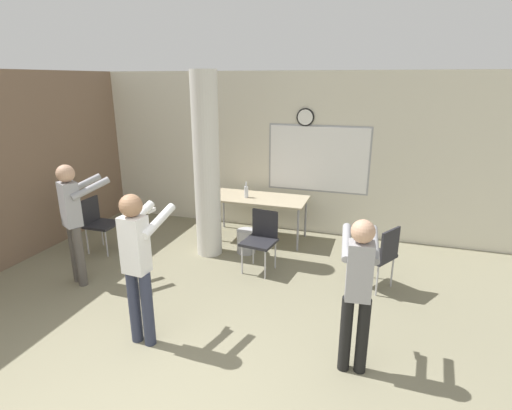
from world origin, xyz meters
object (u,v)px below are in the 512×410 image
object	(u,v)px
chair_table_front	(261,237)
person_watching_back	(74,215)
bottle_on_table	(246,191)
chair_by_left_wall	(98,221)
folding_table	(258,200)
person_playing_front	(138,258)
chair_mid_room	(380,253)
person_playing_side	(358,285)

from	to	relation	value
chair_table_front	person_watching_back	distance (m)	2.53
bottle_on_table	chair_by_left_wall	world-z (taller)	bottle_on_table
folding_table	bottle_on_table	bearing A→B (deg)	-163.27
chair_by_left_wall	person_watching_back	xyz separation A→B (m)	(0.46, -0.97, 0.46)
chair_table_front	person_watching_back	size ratio (longest dim) A/B	0.53
chair_by_left_wall	person_playing_front	world-z (taller)	person_playing_front
bottle_on_table	person_watching_back	size ratio (longest dim) A/B	0.16
bottle_on_table	chair_by_left_wall	bearing A→B (deg)	-149.61
folding_table	chair_table_front	world-z (taller)	chair_table_front
chair_table_front	person_playing_front	bearing A→B (deg)	-108.96
chair_by_left_wall	person_playing_front	bearing A→B (deg)	-42.50
chair_mid_room	person_playing_side	xyz separation A→B (m)	(-0.18, -1.68, 0.39)
folding_table	person_playing_side	distance (m)	3.42
folding_table	person_watching_back	bearing A→B (deg)	-128.88
chair_mid_room	person_playing_side	world-z (taller)	person_playing_side
chair_table_front	chair_mid_room	world-z (taller)	same
bottle_on_table	person_playing_front	size ratio (longest dim) A/B	0.16
folding_table	chair_by_left_wall	bearing A→B (deg)	-150.65
chair_table_front	chair_by_left_wall	size ratio (longest dim) A/B	1.00
bottle_on_table	chair_by_left_wall	xyz separation A→B (m)	(-2.08, -1.22, -0.34)
person_playing_front	person_watching_back	bearing A→B (deg)	150.95
chair_mid_room	chair_table_front	bearing A→B (deg)	177.92
folding_table	chair_table_front	xyz separation A→B (m)	(0.40, -1.12, -0.18)
chair_table_front	chair_mid_room	bearing A→B (deg)	-2.08
person_playing_front	person_watching_back	xyz separation A→B (m)	(-1.54, 0.85, 0.01)
person_playing_side	person_playing_front	bearing A→B (deg)	-173.62
person_playing_side	person_watching_back	world-z (taller)	person_watching_back
person_watching_back	chair_table_front	bearing A→B (deg)	26.93
folding_table	chair_table_front	distance (m)	1.21
chair_by_left_wall	person_playing_front	xyz separation A→B (m)	(1.99, -1.83, 0.45)
bottle_on_table	folding_table	bearing A→B (deg)	16.73
chair_table_front	chair_by_left_wall	xyz separation A→B (m)	(-2.67, -0.15, 0.00)
person_playing_front	bottle_on_table	bearing A→B (deg)	88.40
chair_mid_room	person_playing_side	distance (m)	1.74
folding_table	chair_mid_room	bearing A→B (deg)	-30.17
folding_table	chair_by_left_wall	world-z (taller)	chair_by_left_wall
folding_table	person_playing_front	world-z (taller)	person_playing_front
folding_table	person_playing_side	world-z (taller)	person_playing_side
person_playing_front	chair_by_left_wall	bearing A→B (deg)	137.50
person_playing_front	folding_table	bearing A→B (deg)	84.90
bottle_on_table	person_watching_back	xyz separation A→B (m)	(-1.62, -2.19, 0.12)
person_playing_front	chair_mid_room	bearing A→B (deg)	39.72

